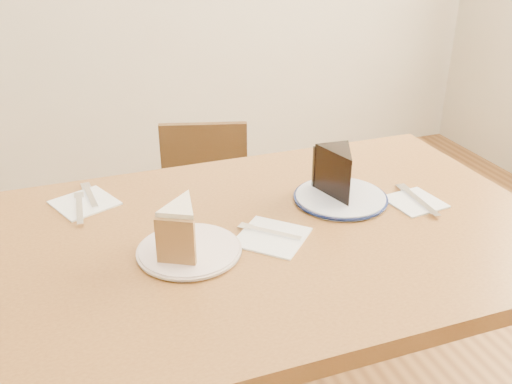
# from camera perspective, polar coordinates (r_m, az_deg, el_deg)

# --- Properties ---
(table) EXTENTS (1.20, 0.80, 0.75)m
(table) POSITION_cam_1_polar(r_m,az_deg,el_deg) (1.30, 2.27, -7.35)
(table) COLOR brown
(table) RESTS_ON ground
(chair_far) EXTENTS (0.44, 0.44, 0.72)m
(chair_far) POSITION_cam_1_polar(r_m,az_deg,el_deg) (1.99, -5.01, -2.89)
(chair_far) COLOR #362110
(chair_far) RESTS_ON ground
(plate_cream) EXTENTS (0.20, 0.20, 0.01)m
(plate_cream) POSITION_cam_1_polar(r_m,az_deg,el_deg) (1.17, -6.69, -5.82)
(plate_cream) COLOR silver
(plate_cream) RESTS_ON table
(plate_navy) EXTENTS (0.21, 0.21, 0.01)m
(plate_navy) POSITION_cam_1_polar(r_m,az_deg,el_deg) (1.38, 8.44, -0.57)
(plate_navy) COLOR silver
(plate_navy) RESTS_ON table
(carrot_cake) EXTENTS (0.11, 0.13, 0.09)m
(carrot_cake) POSITION_cam_1_polar(r_m,az_deg,el_deg) (1.14, -7.27, -3.53)
(carrot_cake) COLOR beige
(carrot_cake) RESTS_ON plate_cream
(chocolate_cake) EXTENTS (0.09, 0.13, 0.10)m
(chocolate_cake) POSITION_cam_1_polar(r_m,az_deg,el_deg) (1.35, 8.40, 1.59)
(chocolate_cake) COLOR black
(chocolate_cake) RESTS_ON plate_navy
(napkin_cream) EXTENTS (0.19, 0.19, 0.00)m
(napkin_cream) POSITION_cam_1_polar(r_m,az_deg,el_deg) (1.21, 1.61, -4.51)
(napkin_cream) COLOR white
(napkin_cream) RESTS_ON table
(napkin_navy) EXTENTS (0.13, 0.13, 0.00)m
(napkin_navy) POSITION_cam_1_polar(r_m,az_deg,el_deg) (1.40, 15.59, -0.95)
(napkin_navy) COLOR white
(napkin_navy) RESTS_ON table
(napkin_spare) EXTENTS (0.17, 0.17, 0.00)m
(napkin_spare) POSITION_cam_1_polar(r_m,az_deg,el_deg) (1.41, -16.76, -1.05)
(napkin_spare) COLOR white
(napkin_spare) RESTS_ON table
(fork_cream) EXTENTS (0.11, 0.11, 0.00)m
(fork_cream) POSITION_cam_1_polar(r_m,az_deg,el_deg) (1.22, 1.43, -4.02)
(fork_cream) COLOR silver
(fork_cream) RESTS_ON napkin_cream
(knife_navy) EXTENTS (0.03, 0.17, 0.00)m
(knife_navy) POSITION_cam_1_polar(r_m,az_deg,el_deg) (1.41, 15.90, -0.77)
(knife_navy) COLOR silver
(knife_navy) RESTS_ON napkin_navy
(fork_spare) EXTENTS (0.03, 0.14, 0.00)m
(fork_spare) POSITION_cam_1_polar(r_m,az_deg,el_deg) (1.43, -16.27, -0.30)
(fork_spare) COLOR silver
(fork_spare) RESTS_ON napkin_spare
(knife_spare) EXTENTS (0.02, 0.16, 0.00)m
(knife_spare) POSITION_cam_1_polar(r_m,az_deg,el_deg) (1.38, -17.23, -1.55)
(knife_spare) COLOR silver
(knife_spare) RESTS_ON napkin_spare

